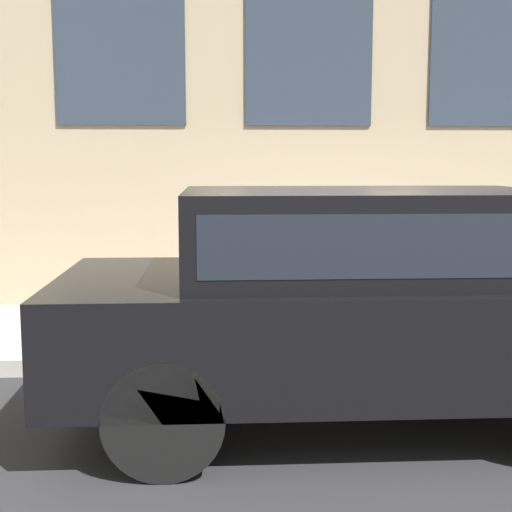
{
  "coord_description": "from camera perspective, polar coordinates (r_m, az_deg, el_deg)",
  "views": [
    {
      "loc": [
        -6.41,
        1.18,
        1.95
      ],
      "look_at": [
        0.9,
        0.75,
        0.98
      ],
      "focal_mm": 50.0,
      "sensor_mm": 36.0,
      "label": 1
    }
  ],
  "objects": [
    {
      "name": "person",
      "position": [
        7.66,
        -3.08,
        0.36
      ],
      "size": [
        0.34,
        0.22,
        1.39
      ],
      "rotation": [
        0.0,
        0.0,
        -1.67
      ],
      "color": "#232328",
      "rests_on": "sidewalk"
    },
    {
      "name": "sidewalk",
      "position": [
        8.02,
        5.25,
        -6.01
      ],
      "size": [
        2.58,
        60.0,
        0.16
      ],
      "color": "#B2ADA3",
      "rests_on": "ground_plane"
    },
    {
      "name": "fire_hydrant",
      "position": [
        7.22,
        3.28,
        -4.04
      ],
      "size": [
        0.32,
        0.43,
        0.68
      ],
      "color": "red",
      "rests_on": "sidewalk"
    },
    {
      "name": "parked_truck_black_near",
      "position": [
        5.35,
        8.0,
        -2.68
      ],
      "size": [
        2.04,
        4.28,
        1.75
      ],
      "color": "black",
      "rests_on": "ground_plane"
    },
    {
      "name": "ground_plane",
      "position": [
        6.81,
        6.88,
        -9.19
      ],
      "size": [
        80.0,
        80.0,
        0.0
      ],
      "primitive_type": "plane",
      "color": "#2D2D30"
    }
  ]
}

